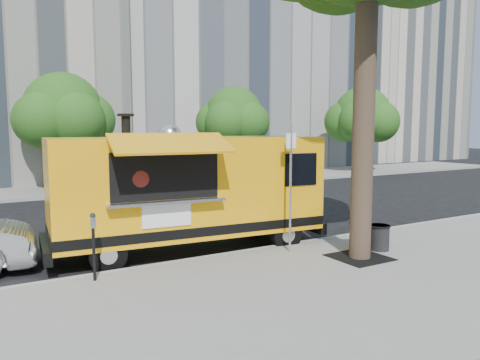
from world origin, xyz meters
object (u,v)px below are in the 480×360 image
object	(u,v)px
trash_bin_left	(360,234)
far_tree_d	(362,115)
trash_bin_right	(379,237)
far_tree_c	(234,116)
sign_post	(291,181)
far_tree_b	(63,112)
parking_meter	(93,239)
food_truck	(188,189)

from	to	relation	value
trash_bin_left	far_tree_d	bearing A→B (deg)	45.01
trash_bin_left	trash_bin_right	size ratio (longest dim) A/B	1.05
far_tree_c	sign_post	size ratio (longest dim) A/B	1.74
far_tree_c	trash_bin_right	size ratio (longest dim) A/B	8.47
far_tree_d	trash_bin_right	distance (m)	21.24
far_tree_b	parking_meter	distance (m)	14.48
sign_post	parking_meter	distance (m)	4.64
far_tree_b	food_truck	bearing A→B (deg)	-86.91
far_tree_c	parking_meter	size ratio (longest dim) A/B	3.90
far_tree_b	food_truck	xyz separation A→B (m)	(0.68, -12.53, -2.23)
trash_bin_left	far_tree_c	bearing A→B (deg)	71.86
sign_post	food_truck	size ratio (longest dim) A/B	0.43
food_truck	far_tree_c	bearing A→B (deg)	60.80
parking_meter	food_truck	size ratio (longest dim) A/B	0.19
far_tree_d	parking_meter	world-z (taller)	far_tree_d
far_tree_b	far_tree_d	distance (m)	19.00
far_tree_c	trash_bin_left	xyz separation A→B (m)	(-4.78, -14.58, -3.22)
sign_post	parking_meter	bearing A→B (deg)	177.48
far_tree_c	parking_meter	world-z (taller)	far_tree_c
far_tree_b	far_tree_d	bearing A→B (deg)	-0.30
far_tree_b	trash_bin_left	xyz separation A→B (m)	(4.22, -14.88, -3.34)
parking_meter	trash_bin_left	xyz separation A→B (m)	(6.22, -0.83, -0.49)
food_truck	trash_bin_left	xyz separation A→B (m)	(3.55, -2.35, -1.10)
sign_post	food_truck	xyz separation A→B (m)	(-1.87, 1.72, -0.25)
parking_meter	sign_post	bearing A→B (deg)	-2.52
sign_post	far_tree_b	bearing A→B (deg)	100.15
trash_bin_left	food_truck	bearing A→B (deg)	146.48
far_tree_d	sign_post	xyz separation A→B (m)	(-16.45, -14.15, -2.04)
far_tree_c	sign_post	distance (m)	15.48
far_tree_b	far_tree_d	xyz separation A→B (m)	(19.00, -0.10, 0.06)
trash_bin_left	trash_bin_right	bearing A→B (deg)	-52.90
far_tree_b	sign_post	xyz separation A→B (m)	(2.55, -14.25, -1.98)
far_tree_c	far_tree_d	distance (m)	10.00
far_tree_d	food_truck	bearing A→B (deg)	-145.85
sign_post	trash_bin_right	size ratio (longest dim) A/B	4.88
trash_bin_left	trash_bin_right	world-z (taller)	trash_bin_left
far_tree_d	parking_meter	size ratio (longest dim) A/B	4.23
parking_meter	far_tree_d	bearing A→B (deg)	33.60
trash_bin_left	far_tree_b	bearing A→B (deg)	105.85
trash_bin_left	trash_bin_right	xyz separation A→B (m)	(0.27, -0.36, -0.02)
food_truck	trash_bin_right	world-z (taller)	food_truck
food_truck	sign_post	bearing A→B (deg)	-37.56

